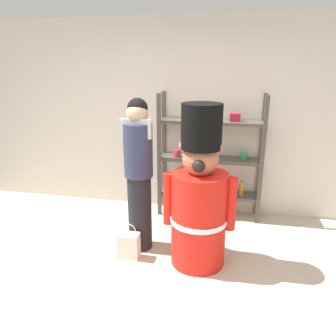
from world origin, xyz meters
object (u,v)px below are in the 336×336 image
shopping_bag (129,245)px  person_shopper (139,172)px  merchandise_shelf (210,158)px  teddy_bear_guard (199,200)px

shopping_bag → person_shopper: bearing=75.4°
merchandise_shelf → teddy_bear_guard: bearing=-90.2°
person_shopper → shopping_bag: 0.79m
merchandise_shelf → teddy_bear_guard: size_ratio=0.99×
person_shopper → teddy_bear_guard: bearing=-13.9°
teddy_bear_guard → shopping_bag: teddy_bear_guard is taller
merchandise_shelf → person_shopper: person_shopper is taller
person_shopper → shopping_bag: person_shopper is taller
person_shopper → shopping_bag: (-0.06, -0.24, -0.76)m
teddy_bear_guard → merchandise_shelf: bearing=89.8°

